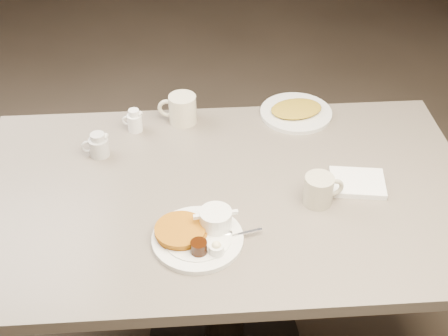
{
  "coord_description": "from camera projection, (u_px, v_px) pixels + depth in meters",
  "views": [
    {
      "loc": [
        -0.1,
        -1.37,
        1.93
      ],
      "look_at": [
        0.0,
        0.02,
        0.82
      ],
      "focal_mm": 48.75,
      "sensor_mm": 36.0,
      "label": 1
    }
  ],
  "objects": [
    {
      "name": "napkin",
      "position": [
        357.0,
        183.0,
        1.82
      ],
      "size": [
        0.18,
        0.15,
        0.02
      ],
      "color": "white",
      "rests_on": "diner_table"
    },
    {
      "name": "hash_plate",
      "position": [
        296.0,
        112.0,
        2.12
      ],
      "size": [
        0.3,
        0.3,
        0.04
      ],
      "color": "silver",
      "rests_on": "diner_table"
    },
    {
      "name": "coffee_mug_far",
      "position": [
        182.0,
        109.0,
        2.06
      ],
      "size": [
        0.14,
        0.11,
        0.1
      ],
      "color": "beige",
      "rests_on": "diner_table"
    },
    {
      "name": "diner_table",
      "position": [
        224.0,
        231.0,
        1.91
      ],
      "size": [
        1.5,
        0.9,
        0.75
      ],
      "color": "slate",
      "rests_on": "ground"
    },
    {
      "name": "coffee_mug_near",
      "position": [
        320.0,
        190.0,
        1.74
      ],
      "size": [
        0.13,
        0.1,
        0.09
      ],
      "color": "#BEB99F",
      "rests_on": "diner_table"
    },
    {
      "name": "main_plate",
      "position": [
        199.0,
        233.0,
        1.64
      ],
      "size": [
        0.31,
        0.27,
        0.07
      ],
      "color": "white",
      "rests_on": "diner_table"
    },
    {
      "name": "creamer_right",
      "position": [
        134.0,
        121.0,
        2.03
      ],
      "size": [
        0.07,
        0.06,
        0.08
      ],
      "color": "white",
      "rests_on": "diner_table"
    },
    {
      "name": "creamer_left",
      "position": [
        98.0,
        145.0,
        1.92
      ],
      "size": [
        0.1,
        0.08,
        0.08
      ],
      "color": "silver",
      "rests_on": "diner_table"
    }
  ]
}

